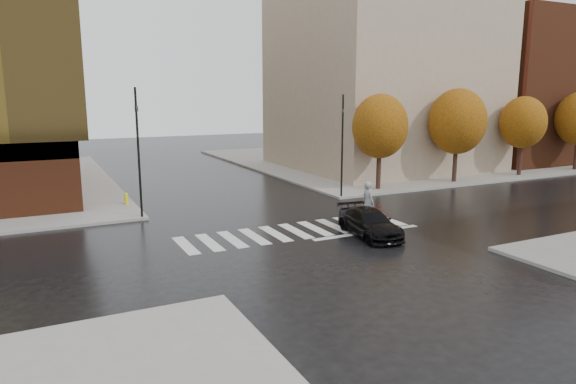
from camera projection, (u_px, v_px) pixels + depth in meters
name	position (u px, v px, depth m)	size (l,w,h in m)	color
ground	(300.00, 234.00, 24.79)	(120.00, 120.00, 0.00)	black
sidewalk_ne	(386.00, 159.00, 52.41)	(30.00, 30.00, 0.15)	gray
crosswalk	(295.00, 231.00, 25.23)	(12.00, 3.00, 0.01)	silver
building_ne_tan	(381.00, 65.00, 45.43)	(16.00, 16.00, 18.00)	gray
building_ne_brick	(515.00, 89.00, 51.92)	(14.00, 14.00, 14.00)	#5E2B16
tree_ne_a	(380.00, 126.00, 34.82)	(3.80, 3.80, 6.50)	black
tree_ne_b	(458.00, 122.00, 37.85)	(4.20, 4.20, 6.89)	black
tree_ne_c	(523.00, 123.00, 40.95)	(3.60, 3.60, 6.31)	black
sedan	(370.00, 223.00, 24.30)	(1.77, 4.34, 1.26)	black
cyclist	(369.00, 211.00, 25.97)	(2.06, 0.80, 2.34)	#9C200E
traffic_light_nw	(138.00, 145.00, 26.83)	(0.21, 0.19, 6.84)	black
traffic_light_ne	(342.00, 140.00, 32.37)	(0.15, 0.18, 6.45)	black
fire_hydrant	(126.00, 198.00, 30.65)	(0.24, 0.24, 0.68)	yellow
manhole	(351.00, 219.00, 27.58)	(0.55, 0.55, 0.01)	#49361A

